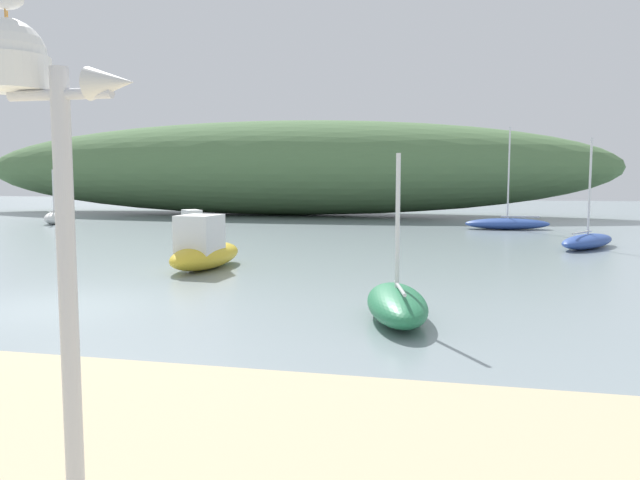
% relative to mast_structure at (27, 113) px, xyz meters
% --- Properties ---
extents(ground_plane, '(120.00, 120.00, 0.00)m').
position_rel_mast_structure_xyz_m(ground_plane, '(-5.14, 7.15, -2.97)').
color(ground_plane, gray).
extents(distant_hill, '(43.54, 10.27, 6.23)m').
position_rel_mast_structure_xyz_m(distant_hill, '(-9.66, 37.36, 0.14)').
color(distant_hill, '#517547').
rests_on(distant_hill, ground).
extents(mast_structure, '(1.13, 0.51, 3.37)m').
position_rel_mast_structure_xyz_m(mast_structure, '(0.00, 0.00, 0.00)').
color(mast_structure, silver).
rests_on(mast_structure, beach_sand).
extents(sailboat_far_right, '(4.16, 1.90, 4.91)m').
position_rel_mast_structure_xyz_m(sailboat_far_right, '(4.81, 28.21, -2.68)').
color(sailboat_far_right, '#2D4C9E').
rests_on(sailboat_far_right, ground).
extents(sailboat_off_point, '(1.57, 2.63, 2.93)m').
position_rel_mast_structure_xyz_m(sailboat_off_point, '(-18.82, 26.41, -2.62)').
color(sailboat_off_point, white).
rests_on(sailboat_off_point, ground).
extents(motorboat_west_reach, '(2.21, 2.37, 1.29)m').
position_rel_mast_structure_xyz_m(motorboat_west_reach, '(-7.56, 19.07, -2.52)').
color(motorboat_west_reach, white).
rests_on(motorboat_west_reach, ground).
extents(sailboat_centre_water, '(2.80, 3.65, 3.92)m').
position_rel_mast_structure_xyz_m(sailboat_centre_water, '(7.07, 20.39, -2.70)').
color(sailboat_centre_water, '#2D4C9E').
rests_on(sailboat_centre_water, ground).
extents(sailboat_mid_channel, '(1.64, 3.12, 2.97)m').
position_rel_mast_structure_xyz_m(sailboat_mid_channel, '(1.61, 7.51, -2.66)').
color(sailboat_mid_channel, '#287A4C').
rests_on(sailboat_mid_channel, ground).
extents(motorboat_far_left, '(1.44, 3.49, 1.52)m').
position_rel_mast_structure_xyz_m(motorboat_far_left, '(-4.27, 12.66, -2.43)').
color(motorboat_far_left, gold).
rests_on(motorboat_far_left, ground).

